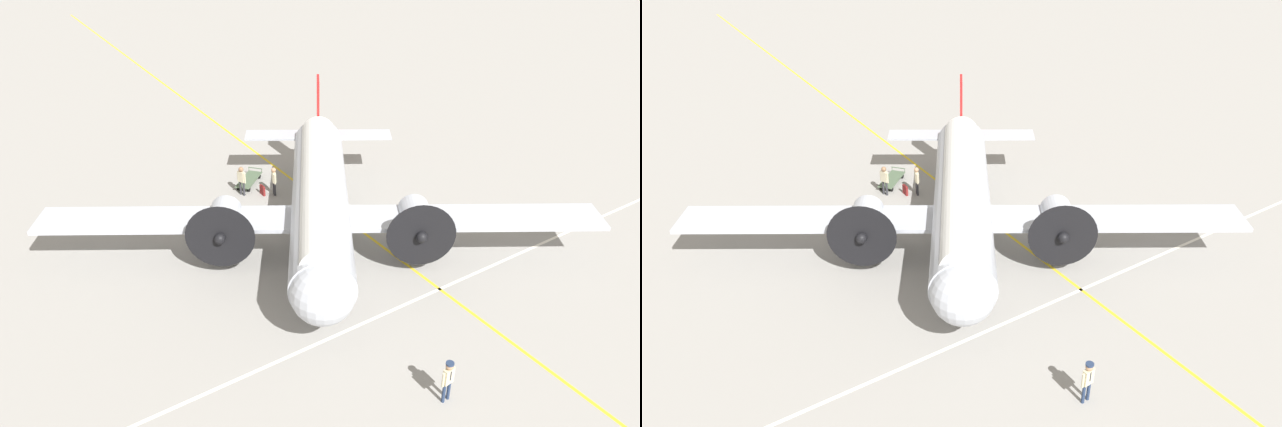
{
  "view_description": "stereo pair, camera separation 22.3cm",
  "coord_description": "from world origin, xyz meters",
  "views": [
    {
      "loc": [
        22.53,
        -14.72,
        17.55
      ],
      "look_at": [
        0.0,
        0.0,
        1.82
      ],
      "focal_mm": 35.0,
      "sensor_mm": 36.0,
      "label": 1
    },
    {
      "loc": [
        22.65,
        -14.54,
        17.55
      ],
      "look_at": [
        0.0,
        0.0,
        1.82
      ],
      "focal_mm": 35.0,
      "sensor_mm": 36.0,
      "label": 2
    }
  ],
  "objects": [
    {
      "name": "ground_plane",
      "position": [
        0.0,
        0.0,
        0.0
      ],
      "size": [
        300.0,
        300.0,
        0.0
      ],
      "primitive_type": "plane",
      "color": "gray"
    },
    {
      "name": "apron_line_eastwest",
      "position": [
        0.0,
        2.54,
        0.0
      ],
      "size": [
        120.0,
        0.16,
        0.01
      ],
      "color": "gold",
      "rests_on": "ground_plane"
    },
    {
      "name": "apron_line_northsouth",
      "position": [
        6.23,
        0.0,
        0.0
      ],
      "size": [
        0.16,
        120.0,
        0.01
      ],
      "color": "silver",
      "rests_on": "ground_plane"
    },
    {
      "name": "airliner_main",
      "position": [
        0.41,
        -0.26,
        2.65
      ],
      "size": [
        18.62,
        24.27,
        6.21
      ],
      "rotation": [
        0.0,
        0.0,
        5.72
      ],
      "color": "#ADB2BC",
      "rests_on": "ground_plane"
    },
    {
      "name": "crew_foreground",
      "position": [
        11.35,
        -1.9,
        1.16
      ],
      "size": [
        0.33,
        0.63,
        1.85
      ],
      "rotation": [
        0.0,
        0.0,
        -1.49
      ],
      "color": "navy",
      "rests_on": "ground_plane"
    },
    {
      "name": "passenger_boarding",
      "position": [
        -6.93,
        -0.91,
        1.11
      ],
      "size": [
        0.58,
        0.34,
        1.81
      ],
      "rotation": [
        0.0,
        0.0,
        6.67
      ],
      "color": "#2D2D33",
      "rests_on": "ground_plane"
    },
    {
      "name": "ramp_agent",
      "position": [
        -5.92,
        0.67,
        1.08
      ],
      "size": [
        0.58,
        0.3,
        1.76
      ],
      "rotation": [
        0.0,
        0.0,
        5.98
      ],
      "color": "#2D2D33",
      "rests_on": "ground_plane"
    },
    {
      "name": "suitcase_near_door",
      "position": [
        -6.3,
        0.08,
        0.29
      ],
      "size": [
        0.48,
        0.13,
        0.62
      ],
      "color": "maroon",
      "rests_on": "ground_plane"
    },
    {
      "name": "baggage_cart",
      "position": [
        -7.95,
        0.05,
        0.28
      ],
      "size": [
        2.22,
        2.34,
        0.56
      ],
      "rotation": [
        0.0,
        0.0,
        5.43
      ],
      "color": "#4C6047",
      "rests_on": "ground_plane"
    }
  ]
}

